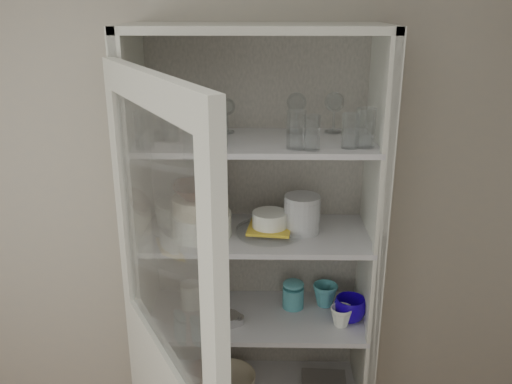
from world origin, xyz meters
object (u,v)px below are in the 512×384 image
at_px(goblet_1, 227,114).
at_px(goblet_2, 296,111).
at_px(cream_bowl, 200,205).
at_px(grey_bowl_stack, 302,214).
at_px(plate_stack_back, 182,211).
at_px(glass_platter, 270,231).
at_px(teal_jar, 293,296).
at_px(mug_teal, 325,295).
at_px(pantry_cabinet, 256,290).
at_px(plate_stack_front, 201,224).
at_px(terracotta_bowl, 200,191).
at_px(cream_dish, 229,382).
at_px(tin_box, 324,384).
at_px(white_ramekin, 270,219).
at_px(measuring_cups, 227,319).
at_px(goblet_0, 158,114).
at_px(white_canister, 191,295).
at_px(goblet_3, 334,111).
at_px(yellow_trivet, 270,228).
at_px(mug_blue, 350,309).
at_px(mug_white, 341,316).

xyz_separation_m(goblet_1, goblet_2, (0.29, -0.00, 0.01)).
xyz_separation_m(cream_bowl, grey_bowl_stack, (0.42, 0.04, -0.05)).
distance_m(plate_stack_back, glass_platter, 0.41).
xyz_separation_m(glass_platter, teal_jar, (0.11, 0.07, -0.35)).
distance_m(plate_stack_back, mug_teal, 0.76).
bearing_deg(grey_bowl_stack, pantry_cabinet, 161.21).
height_order(goblet_2, teal_jar, goblet_2).
height_order(plate_stack_front, terracotta_bowl, terracotta_bowl).
relative_size(pantry_cabinet, cream_dish, 8.29).
height_order(teal_jar, tin_box, teal_jar).
height_order(terracotta_bowl, white_ramekin, terracotta_bowl).
xyz_separation_m(goblet_2, grey_bowl_stack, (0.03, -0.10, -0.41)).
xyz_separation_m(goblet_1, measuring_cups, (-0.00, -0.19, -0.86)).
xyz_separation_m(goblet_0, cream_dish, (0.27, -0.09, -1.25)).
height_order(pantry_cabinet, cream_dish, pantry_cabinet).
distance_m(plate_stack_back, white_canister, 0.39).
bearing_deg(mug_teal, goblet_3, 71.41).
bearing_deg(yellow_trivet, goblet_2, 48.14).
height_order(goblet_1, terracotta_bowl, goblet_1).
distance_m(cream_dish, tin_box, 0.44).
bearing_deg(pantry_cabinet, glass_platter, -53.47).
bearing_deg(plate_stack_front, mug_blue, -0.48).
height_order(plate_stack_back, grey_bowl_stack, grey_bowl_stack).
bearing_deg(tin_box, cream_bowl, -176.85).
bearing_deg(goblet_0, tin_box, -6.97).
relative_size(goblet_3, measuring_cups, 1.77).
bearing_deg(goblet_2, tin_box, -37.44).
bearing_deg(plate_stack_back, goblet_2, -2.13).
relative_size(cream_bowl, measuring_cups, 2.21).
distance_m(goblet_3, cream_bowl, 0.67).
distance_m(plate_stack_front, terracotta_bowl, 0.15).
distance_m(terracotta_bowl, mug_white, 0.81).
distance_m(yellow_trivet, mug_teal, 0.46).
distance_m(white_ramekin, measuring_cups, 0.48).
xyz_separation_m(plate_stack_back, teal_jar, (0.50, -0.07, -0.38)).
xyz_separation_m(plate_stack_back, terracotta_bowl, (0.10, -0.16, 0.15)).
bearing_deg(measuring_cups, goblet_3, 24.05).
bearing_deg(goblet_1, teal_jar, -9.40).
relative_size(goblet_0, terracotta_bowl, 0.79).
relative_size(plate_stack_back, mug_teal, 2.06).
height_order(goblet_2, yellow_trivet, goblet_2).
relative_size(cream_dish, tin_box, 1.24).
height_order(white_ramekin, measuring_cups, white_ramekin).
xyz_separation_m(mug_white, measuring_cups, (-0.49, 0.01, -0.02)).
bearing_deg(tin_box, mug_blue, -20.49).
bearing_deg(yellow_trivet, cream_dish, -178.28).
xyz_separation_m(goblet_3, white_ramekin, (-0.26, -0.13, -0.43)).
relative_size(pantry_cabinet, yellow_trivet, 11.84).
bearing_deg(plate_stack_front, teal_jar, 14.14).
bearing_deg(mug_teal, mug_white, -83.78).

